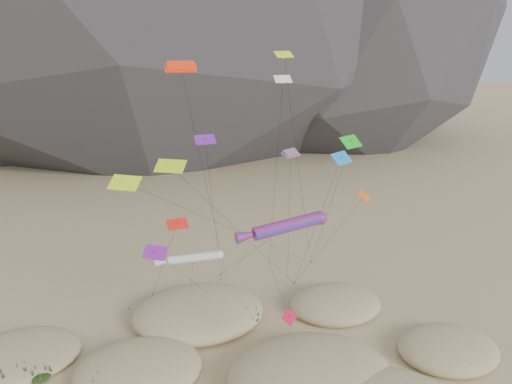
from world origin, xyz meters
TOP-DOWN VIEW (x-y plane):
  - dunes at (-0.97, 3.55)m, footprint 51.05×35.99m
  - dune_grass at (-2.36, 4.31)m, footprint 41.81×28.85m
  - kite_stakes at (1.90, 23.22)m, footprint 24.83×8.29m
  - rainbow_tube_kite at (3.46, 7.56)m, footprint 9.06×18.48m
  - white_tube_kite at (-4.57, 11.98)m, footprint 6.63×11.99m
  - orange_parafoil at (-4.09, 16.40)m, footprint 7.58×10.07m
  - multi_parafoil at (6.37, 14.23)m, footprint 4.22×9.35m
  - delta_kites at (1.40, 11.30)m, footprint 26.85×24.01m

SIDE VIEW (x-z plane):
  - kite_stakes at x=1.90m, z-range 0.00..0.30m
  - dunes at x=-0.97m, z-range -1.27..2.72m
  - dune_grass at x=-2.36m, z-range 0.10..1.56m
  - white_tube_kite at x=-4.57m, z-range 4.34..14.34m
  - rainbow_tube_kite at x=3.46m, z-range 6.21..20.64m
  - delta_kites at x=1.40m, z-range 3.09..31.55m
  - multi_parafoil at x=6.37m, z-range 8.86..27.90m
  - orange_parafoil at x=-4.09m, z-range 13.05..40.78m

